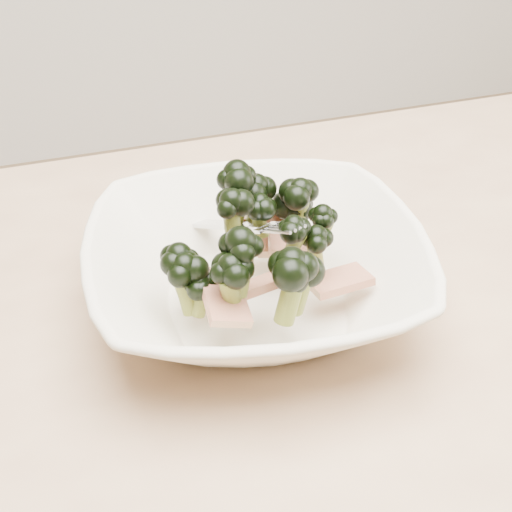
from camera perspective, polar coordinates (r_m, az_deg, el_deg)
name	(u,v)px	position (r m, az deg, el deg)	size (l,w,h in m)	color
dining_table	(363,401)	(0.69, 8.55, -11.38)	(1.20, 0.80, 0.75)	tan
broccoli_dish	(256,266)	(0.61, 0.00, -0.79)	(0.33, 0.33, 0.13)	beige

